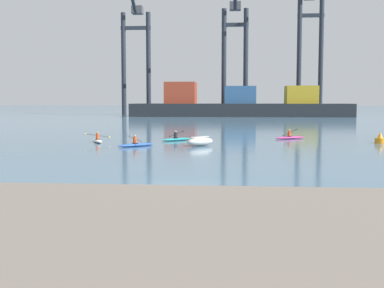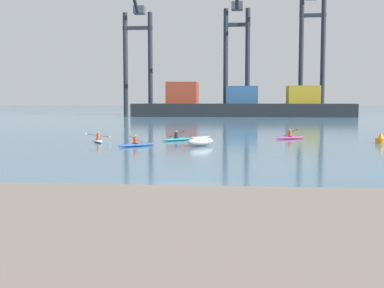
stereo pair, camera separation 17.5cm
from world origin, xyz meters
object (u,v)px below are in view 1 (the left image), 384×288
kayak_teal (176,139)px  container_barge (239,105)px  kayak_white (98,140)px  gantry_crane_west (136,46)px  gantry_crane_west_mid (235,45)px  capsized_dinghy (200,142)px  kayak_blue (136,144)px  gantry_crane_east_mid (311,38)px  kayak_magenta (290,137)px  channel_buoy (380,139)px

kayak_teal → container_barge: bearing=85.4°
kayak_teal → kayak_white: bearing=-160.7°
gantry_crane_west → gantry_crane_west_mid: bearing=-6.7°
container_barge → kayak_teal: bearing=-94.6°
gantry_crane_west → kayak_white: size_ratio=10.74×
capsized_dinghy → kayak_blue: (-5.11, -1.13, -0.18)m
kayak_white → capsized_dinghy: bearing=-16.3°
container_barge → gantry_crane_west: (-26.66, 9.02, 15.23)m
kayak_blue → capsized_dinghy: bearing=12.4°
gantry_crane_west → gantry_crane_west_mid: (25.58, -2.98, -0.31)m
gantry_crane_east_mid → kayak_blue: gantry_crane_east_mid is taller
gantry_crane_west → kayak_teal: 88.25m
gantry_crane_west → kayak_white: 89.20m
gantry_crane_east_mid → capsized_dinghy: bearing=-103.2°
kayak_magenta → channel_buoy: bearing=-30.7°
channel_buoy → kayak_magenta: kayak_magenta is taller
kayak_magenta → gantry_crane_west: bearing=111.1°
gantry_crane_east_mid → channel_buoy: size_ratio=38.47×
gantry_crane_west → gantry_crane_east_mid: size_ratio=0.94×
kayak_blue → kayak_white: bearing=137.6°
capsized_dinghy → kayak_magenta: 11.47m
gantry_crane_west_mid → channel_buoy: gantry_crane_west_mid is taller
gantry_crane_east_mid → channel_buoy: bearing=-94.1°
container_barge → kayak_magenta: bearing=-86.3°
kayak_blue → kayak_magenta: 16.11m
channel_buoy → kayak_teal: (-17.90, 1.25, -0.19)m
gantry_crane_east_mid → kayak_teal: size_ratio=13.57×
kayak_white → kayak_teal: size_ratio=1.18×
kayak_teal → kayak_magenta: bearing=16.0°
gantry_crane_west → kayak_teal: (20.64, -83.95, -17.71)m
container_barge → kayak_blue: size_ratio=18.27×
container_barge → gantry_crane_east_mid: size_ratio=1.35×
gantry_crane_east_mid → kayak_magenta: 86.92m
capsized_dinghy → channel_buoy: size_ratio=2.64×
gantry_crane_west_mid → kayak_teal: gantry_crane_west_mid is taller
capsized_dinghy → kayak_white: bearing=163.7°
capsized_dinghy → kayak_magenta: kayak_magenta is taller
gantry_crane_west_mid → kayak_teal: bearing=-93.5°
gantry_crane_west → channel_buoy: 95.14m
gantry_crane_east_mid → kayak_white: size_ratio=11.45×
kayak_teal → kayak_magenta: (10.64, 3.06, 0.00)m
kayak_white → kayak_teal: 7.15m
container_barge → kayak_magenta: container_barge is taller
kayak_magenta → capsized_dinghy: bearing=-134.7°
gantry_crane_west_mid → channel_buoy: bearing=-81.0°
gantry_crane_west_mid → kayak_teal: size_ratio=12.11×
kayak_blue → gantry_crane_west: bearing=101.4°
kayak_white → container_barge: bearing=80.6°
channel_buoy → kayak_blue: (-20.44, -4.97, -0.19)m
channel_buoy → kayak_white: channel_buoy is taller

